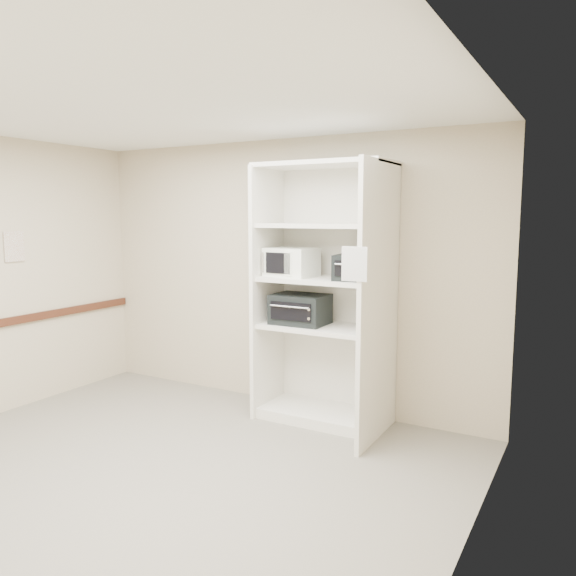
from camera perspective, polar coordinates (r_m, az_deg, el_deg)
The scene contains 10 objects.
floor at distance 4.55m, azimuth -13.92°, elevation -18.13°, with size 4.50×4.00×0.01m, color #6C665A.
ceiling at distance 4.18m, azimuth -15.12°, elevation 17.57°, with size 4.50×4.00×0.01m, color white.
wall_back at distance 5.75m, azimuth -0.61°, elevation 1.47°, with size 4.50×0.02×2.70m, color #C0B296.
wall_right at distance 3.08m, azimuth 17.47°, elevation -4.06°, with size 0.02×4.00×2.70m, color #C0B296.
shelving_unit at distance 5.22m, azimuth 4.11°, elevation -1.59°, with size 1.24×0.92×2.42m.
microwave at distance 5.32m, azimuth 0.35°, elevation 2.66°, with size 0.45×0.34×0.27m, color white.
toaster_oven_upper at distance 4.99m, azimuth 7.08°, elevation 2.05°, with size 0.39×0.30×0.23m, color black.
toaster_oven_lower at distance 5.32m, azimuth 1.27°, elevation -2.16°, with size 0.51×0.38×0.28m, color black.
paper_sign at distance 4.39m, azimuth 6.75°, elevation 2.44°, with size 0.21×0.01×0.27m, color white.
wall_poster at distance 6.20m, azimuth -26.06°, elevation 3.80°, with size 0.01×0.21×0.30m, color silver.
Camera 1 is at (2.85, -2.96, 1.94)m, focal length 35.00 mm.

